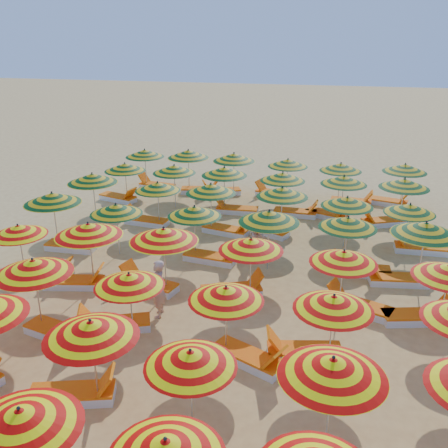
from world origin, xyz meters
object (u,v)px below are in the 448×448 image
at_px(umbrella_37, 174,169).
at_px(umbrella_44, 234,157).
at_px(umbrella_28, 348,222).
at_px(umbrella_13, 33,267).
at_px(lounger_6, 74,394).
at_px(lounger_33, 274,194).
at_px(umbrella_25, 116,209).
at_px(lounger_27, 296,212).
at_px(umbrella_39, 283,177).
at_px(lounger_24, 419,248).
at_px(umbrella_41, 404,183).
at_px(lounger_35, 388,202).
at_px(lounger_7, 59,332).
at_px(beachgoer_b, 259,234).
at_px(umbrella_31, 158,187).
at_px(umbrella_30, 92,178).
at_px(lounger_31, 201,190).
at_px(umbrella_22, 344,257).
at_px(lounger_14, 233,290).
at_px(lounger_16, 417,317).
at_px(umbrella_32, 211,189).
at_px(lounger_17, 72,246).
at_px(umbrella_8, 91,329).
at_px(lounger_18, 211,257).
at_px(umbrella_10, 333,368).
at_px(umbrella_19, 88,230).
at_px(umbrella_36, 125,167).
at_px(umbrella_27, 269,217).
at_px(umbrella_21, 251,245).
at_px(umbrella_24, 52,198).
at_px(umbrella_2, 20,419).
at_px(umbrella_16, 334,303).
at_px(lounger_8, 114,324).
at_px(lounger_28, 328,214).
at_px(lounger_32, 221,191).
at_px(lounger_23, 267,230).
at_px(umbrella_43, 188,154).
at_px(umbrella_47, 405,168).
at_px(lounger_34, 352,202).
at_px(umbrella_18, 18,230).
at_px(lounger_29, 383,222).
at_px(lounger_9, 249,358).
at_px(lounger_21, 145,221).
at_px(lounger_20, 397,279).
at_px(lounger_13, 148,284).
at_px(umbrella_42, 145,153).
at_px(umbrella_26, 194,211).
at_px(lounger_26, 236,209).
at_px(umbrella_33, 282,192).
at_px(umbrella_35, 410,209).
at_px(lounger_15, 358,306).
at_px(umbrella_34, 347,202).
at_px(umbrella_45, 288,163).
at_px(lounger_22, 227,230).
at_px(umbrella_15, 226,294).
at_px(lounger_11, 46,272).
at_px(umbrella_14, 129,280).
at_px(beachgoer_a, 158,289).
at_px(umbrella_38, 224,171).

height_order(umbrella_37, umbrella_44, umbrella_44).
bearing_deg(umbrella_28, umbrella_13, -145.30).
distance_m(lounger_6, lounger_33, 14.40).
bearing_deg(umbrella_25, lounger_27, 43.22).
distance_m(umbrella_39, lounger_24, 5.79).
bearing_deg(umbrella_41, lounger_35, 95.44).
height_order(umbrella_39, lounger_7, umbrella_39).
bearing_deg(beachgoer_b, umbrella_31, 72.83).
height_order(umbrella_30, lounger_31, umbrella_30).
relative_size(umbrella_22, umbrella_31, 1.11).
bearing_deg(lounger_14, lounger_16, -26.00).
height_order(umbrella_32, lounger_17, umbrella_32).
bearing_deg(umbrella_44, umbrella_8, -88.90).
height_order(umbrella_39, lounger_18, umbrella_39).
relative_size(umbrella_10, umbrella_19, 1.00).
xyz_separation_m(umbrella_36, lounger_31, (2.71, 2.18, -1.48)).
height_order(umbrella_27, beachgoer_b, umbrella_27).
distance_m(umbrella_21, umbrella_24, 7.43).
xyz_separation_m(umbrella_2, beachgoer_b, (1.83, 10.37, -1.03)).
bearing_deg(umbrella_22, umbrella_16, -94.27).
xyz_separation_m(lounger_8, lounger_28, (4.89, 9.45, 0.00)).
xyz_separation_m(lounger_32, beachgoer_b, (2.79, -5.97, 0.52)).
bearing_deg(lounger_24, lounger_23, -6.13).
relative_size(umbrella_43, umbrella_47, 0.97).
xyz_separation_m(umbrella_24, lounger_34, (9.96, 7.00, -1.64)).
bearing_deg(lounger_17, lounger_24, 10.56).
distance_m(umbrella_18, lounger_24, 12.93).
bearing_deg(umbrella_8, lounger_29, 62.05).
distance_m(umbrella_13, lounger_9, 5.58).
distance_m(umbrella_41, lounger_21, 9.92).
height_order(lounger_20, lounger_31, same).
relative_size(lounger_8, lounger_13, 1.00).
bearing_deg(umbrella_42, umbrella_16, -52.71).
bearing_deg(umbrella_26, lounger_9, -61.57).
distance_m(umbrella_39, lounger_26, 2.41).
relative_size(umbrella_33, umbrella_35, 0.98).
height_order(umbrella_39, lounger_16, umbrella_39).
xyz_separation_m(lounger_15, lounger_29, (1.01, 6.78, 0.00)).
relative_size(umbrella_10, umbrella_34, 1.01).
bearing_deg(lounger_24, umbrella_45, -45.09).
distance_m(umbrella_33, lounger_20, 5.01).
relative_size(umbrella_8, lounger_29, 1.20).
bearing_deg(umbrella_13, lounger_22, 67.03).
xyz_separation_m(umbrella_36, lounger_34, (9.55, 2.03, -1.48)).
bearing_deg(umbrella_42, lounger_17, -88.26).
relative_size(umbrella_15, lounger_11, 1.23).
relative_size(umbrella_14, beachgoer_a, 1.38).
relative_size(umbrella_45, lounger_9, 1.17).
bearing_deg(lounger_15, umbrella_38, -31.73).
bearing_deg(umbrella_42, lounger_33, 0.36).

